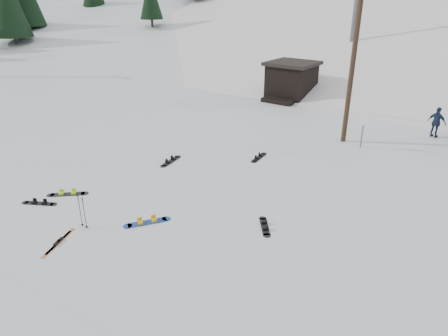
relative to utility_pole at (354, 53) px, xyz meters
The scene contains 16 objects.
ground 14.90m from the utility_pole, 98.13° to the right, with size 200.00×200.00×0.00m, color silver.
ski_slope 44.31m from the utility_pole, 92.79° to the left, with size 60.00×75.00×45.00m, color white.
ridge_left 53.35m from the utility_pole, 138.18° to the left, with size 34.00×85.00×38.00m, color silver.
treeline_left 44.65m from the utility_pole, 144.16° to the left, with size 20.00×64.00×10.00m, color black, non-canonical shape.
utility_pole is the anchor object (origin of this frame).
trail_sign 3.60m from the utility_pole, 21.04° to the right, with size 0.50×0.09×1.85m.
lift_hut 10.40m from the utility_pole, 135.24° to the left, with size 3.40×4.10×2.75m.
hero_snowboard 13.36m from the utility_pole, 100.42° to the right, with size 1.04×1.46×0.12m.
hero_skis 16.03m from the utility_pole, 103.75° to the right, with size 0.81×1.60×0.09m.
ski_poles 14.89m from the utility_pole, 105.30° to the right, with size 0.33×0.09×1.19m.
board_scatter_a 16.03m from the utility_pole, 115.52° to the right, with size 1.26×0.83×0.10m.
board_scatter_b 10.60m from the utility_pole, 125.26° to the right, with size 0.56×1.59×0.11m.
board_scatter_c 15.01m from the utility_pole, 116.71° to the right, with size 1.25×1.21×0.11m.
board_scatter_d 11.15m from the utility_pole, 83.29° to the right, with size 0.95×1.12×0.10m.
board_scatter_f 7.11m from the utility_pole, 116.15° to the right, with size 0.43×1.47×0.10m.
skier_navy 6.55m from the utility_pole, 44.11° to the left, with size 1.00×0.42×1.71m, color #18253D.
Camera 1 is at (9.15, -6.34, 7.40)m, focal length 32.00 mm.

